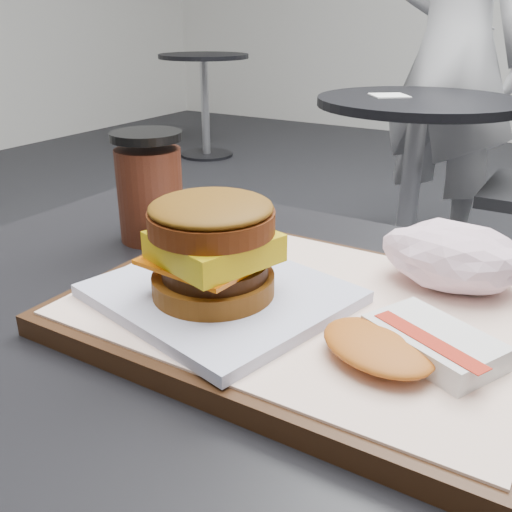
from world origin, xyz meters
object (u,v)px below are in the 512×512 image
at_px(serving_tray, 306,312).
at_px(customer_table, 259,494).
at_px(crumpled_wrapper, 454,256).
at_px(hash_brown, 408,344).
at_px(coffee_cup, 150,190).
at_px(neighbor_table, 414,155).
at_px(breakfast_sandwich, 215,259).
at_px(patron, 453,53).

bearing_deg(serving_tray, customer_table, -139.58).
height_order(serving_tray, crumpled_wrapper, crumpled_wrapper).
bearing_deg(customer_table, hash_brown, -5.50).
distance_m(coffee_cup, neighbor_table, 1.57).
xyz_separation_m(breakfast_sandwich, neighbor_table, (-0.32, 1.66, -0.28)).
bearing_deg(coffee_cup, breakfast_sandwich, -35.19).
xyz_separation_m(customer_table, breakfast_sandwich, (-0.03, -0.01, 0.24)).
xyz_separation_m(serving_tray, patron, (-0.41, 2.16, 0.09)).
bearing_deg(patron, hash_brown, 123.33).
relative_size(coffee_cup, neighbor_table, 0.17).
distance_m(serving_tray, neighbor_table, 1.68).
xyz_separation_m(customer_table, hash_brown, (0.13, -0.01, 0.22)).
height_order(coffee_cup, neighbor_table, coffee_cup).
relative_size(coffee_cup, patron, 0.07).
bearing_deg(patron, customer_table, 120.19).
bearing_deg(breakfast_sandwich, crumpled_wrapper, 41.30).
height_order(customer_table, serving_tray, serving_tray).
xyz_separation_m(neighbor_table, patron, (-0.03, 0.53, 0.32)).
bearing_deg(breakfast_sandwich, hash_brown, 0.69).
height_order(coffee_cup, patron, patron).
height_order(serving_tray, coffee_cup, coffee_cup).
height_order(serving_tray, patron, patron).
relative_size(hash_brown, neighbor_table, 0.18).
bearing_deg(serving_tray, breakfast_sandwich, -147.99).
distance_m(neighbor_table, patron, 0.62).
xyz_separation_m(serving_tray, neighbor_table, (-0.38, 1.62, -0.23)).
bearing_deg(customer_table, neighbor_table, 101.98).
bearing_deg(customer_table, serving_tray, 40.42).
height_order(crumpled_wrapper, neighbor_table, crumpled_wrapper).
relative_size(serving_tray, breakfast_sandwich, 1.70).
bearing_deg(patron, neighbor_table, 113.73).
distance_m(customer_table, crumpled_wrapper, 0.29).
relative_size(customer_table, hash_brown, 5.96).
xyz_separation_m(customer_table, neighbor_table, (-0.35, 1.65, -0.03)).
height_order(customer_table, patron, patron).
height_order(crumpled_wrapper, patron, patron).
height_order(serving_tray, hash_brown, hash_brown).
xyz_separation_m(breakfast_sandwich, hash_brown, (0.16, 0.00, -0.03)).
distance_m(crumpled_wrapper, coffee_cup, 0.34).
relative_size(hash_brown, patron, 0.08).
bearing_deg(customer_table, patron, 99.93).
relative_size(breakfast_sandwich, crumpled_wrapper, 1.84).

